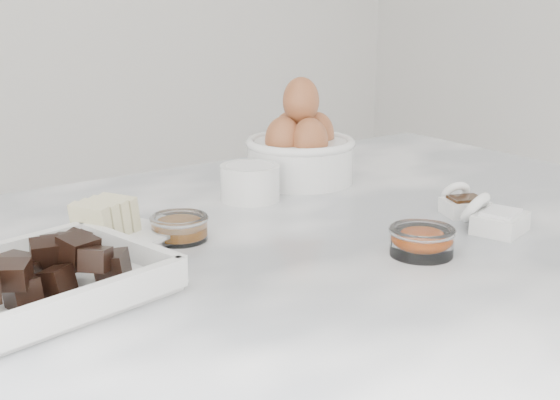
{
  "coord_description": "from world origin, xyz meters",
  "views": [
    {
      "loc": [
        -0.5,
        -0.68,
        1.23
      ],
      "look_at": [
        0.02,
        0.03,
        0.98
      ],
      "focal_mm": 50.0,
      "sensor_mm": 36.0,
      "label": 1
    }
  ],
  "objects_px": {
    "butter_plate": "(107,230)",
    "vanilla_spoon": "(462,203)",
    "zest_bowl": "(422,240)",
    "salt_spoon": "(494,218)",
    "egg_bowl": "(300,148)",
    "chocolate_dish": "(32,276)",
    "sugar_ramekin": "(250,181)",
    "honey_bowl": "(179,227)"
  },
  "relations": [
    {
      "from": "zest_bowl",
      "to": "salt_spoon",
      "type": "xyz_separation_m",
      "value": [
        0.13,
        0.01,
        -0.0
      ]
    },
    {
      "from": "vanilla_spoon",
      "to": "salt_spoon",
      "type": "bearing_deg",
      "value": -110.7
    },
    {
      "from": "egg_bowl",
      "to": "salt_spoon",
      "type": "bearing_deg",
      "value": -82.87
    },
    {
      "from": "zest_bowl",
      "to": "egg_bowl",
      "type": "bearing_deg",
      "value": 74.93
    },
    {
      "from": "egg_bowl",
      "to": "vanilla_spoon",
      "type": "relative_size",
      "value": 2.09
    },
    {
      "from": "chocolate_dish",
      "to": "salt_spoon",
      "type": "relative_size",
      "value": 2.98
    },
    {
      "from": "chocolate_dish",
      "to": "zest_bowl",
      "type": "relative_size",
      "value": 3.62
    },
    {
      "from": "honey_bowl",
      "to": "egg_bowl",
      "type": "bearing_deg",
      "value": 25.99
    },
    {
      "from": "zest_bowl",
      "to": "vanilla_spoon",
      "type": "height_order",
      "value": "vanilla_spoon"
    },
    {
      "from": "zest_bowl",
      "to": "butter_plate",
      "type": "bearing_deg",
      "value": 138.73
    },
    {
      "from": "chocolate_dish",
      "to": "vanilla_spoon",
      "type": "distance_m",
      "value": 0.54
    },
    {
      "from": "egg_bowl",
      "to": "zest_bowl",
      "type": "height_order",
      "value": "egg_bowl"
    },
    {
      "from": "butter_plate",
      "to": "zest_bowl",
      "type": "xyz_separation_m",
      "value": [
        0.26,
        -0.23,
        -0.0
      ]
    },
    {
      "from": "sugar_ramekin",
      "to": "zest_bowl",
      "type": "height_order",
      "value": "sugar_ramekin"
    },
    {
      "from": "chocolate_dish",
      "to": "sugar_ramekin",
      "type": "xyz_separation_m",
      "value": [
        0.36,
        0.17,
        0.0
      ]
    },
    {
      "from": "chocolate_dish",
      "to": "honey_bowl",
      "type": "xyz_separation_m",
      "value": [
        0.2,
        0.08,
        -0.01
      ]
    },
    {
      "from": "salt_spoon",
      "to": "sugar_ramekin",
      "type": "bearing_deg",
      "value": 118.9
    },
    {
      "from": "honey_bowl",
      "to": "salt_spoon",
      "type": "xyz_separation_m",
      "value": [
        0.32,
        -0.19,
        0.0
      ]
    },
    {
      "from": "sugar_ramekin",
      "to": "honey_bowl",
      "type": "distance_m",
      "value": 0.19
    },
    {
      "from": "zest_bowl",
      "to": "vanilla_spoon",
      "type": "xyz_separation_m",
      "value": [
        0.16,
        0.08,
        -0.0
      ]
    },
    {
      "from": "chocolate_dish",
      "to": "honey_bowl",
      "type": "distance_m",
      "value": 0.21
    },
    {
      "from": "chocolate_dish",
      "to": "zest_bowl",
      "type": "bearing_deg",
      "value": -17.73
    },
    {
      "from": "chocolate_dish",
      "to": "egg_bowl",
      "type": "height_order",
      "value": "egg_bowl"
    },
    {
      "from": "egg_bowl",
      "to": "salt_spoon",
      "type": "height_order",
      "value": "egg_bowl"
    },
    {
      "from": "sugar_ramekin",
      "to": "egg_bowl",
      "type": "relative_size",
      "value": 0.5
    },
    {
      "from": "butter_plate",
      "to": "salt_spoon",
      "type": "distance_m",
      "value": 0.45
    },
    {
      "from": "sugar_ramekin",
      "to": "vanilla_spoon",
      "type": "height_order",
      "value": "sugar_ramekin"
    },
    {
      "from": "sugar_ramekin",
      "to": "vanilla_spoon",
      "type": "relative_size",
      "value": 1.05
    },
    {
      "from": "honey_bowl",
      "to": "salt_spoon",
      "type": "relative_size",
      "value": 0.77
    },
    {
      "from": "honey_bowl",
      "to": "salt_spoon",
      "type": "height_order",
      "value": "salt_spoon"
    },
    {
      "from": "vanilla_spoon",
      "to": "salt_spoon",
      "type": "xyz_separation_m",
      "value": [
        -0.03,
        -0.07,
        0.0
      ]
    },
    {
      "from": "butter_plate",
      "to": "honey_bowl",
      "type": "height_order",
      "value": "butter_plate"
    },
    {
      "from": "vanilla_spoon",
      "to": "salt_spoon",
      "type": "distance_m",
      "value": 0.08
    },
    {
      "from": "butter_plate",
      "to": "salt_spoon",
      "type": "height_order",
      "value": "butter_plate"
    },
    {
      "from": "egg_bowl",
      "to": "honey_bowl",
      "type": "height_order",
      "value": "egg_bowl"
    },
    {
      "from": "butter_plate",
      "to": "vanilla_spoon",
      "type": "bearing_deg",
      "value": -19.46
    },
    {
      "from": "zest_bowl",
      "to": "honey_bowl",
      "type": "bearing_deg",
      "value": 133.19
    },
    {
      "from": "egg_bowl",
      "to": "honey_bowl",
      "type": "bearing_deg",
      "value": -154.01
    },
    {
      "from": "butter_plate",
      "to": "sugar_ramekin",
      "type": "distance_m",
      "value": 0.24
    },
    {
      "from": "butter_plate",
      "to": "egg_bowl",
      "type": "bearing_deg",
      "value": 16.53
    },
    {
      "from": "butter_plate",
      "to": "vanilla_spoon",
      "type": "height_order",
      "value": "butter_plate"
    },
    {
      "from": "sugar_ramekin",
      "to": "egg_bowl",
      "type": "distance_m",
      "value": 0.13
    }
  ]
}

